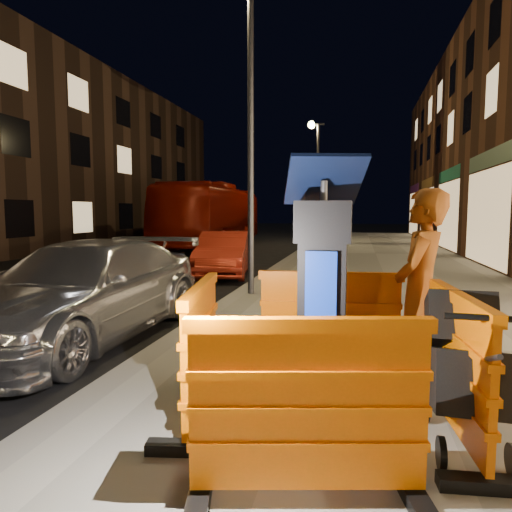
% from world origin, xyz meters
% --- Properties ---
extents(ground_plane, '(120.00, 120.00, 0.00)m').
position_xyz_m(ground_plane, '(0.00, 0.00, 0.00)').
color(ground_plane, black).
rests_on(ground_plane, ground).
extents(sidewalk, '(6.00, 60.00, 0.15)m').
position_xyz_m(sidewalk, '(3.00, 0.00, 0.07)').
color(sidewalk, gray).
rests_on(sidewalk, ground).
extents(kerb, '(0.30, 60.00, 0.15)m').
position_xyz_m(kerb, '(0.00, 0.00, 0.07)').
color(kerb, slate).
rests_on(kerb, ground).
extents(parking_kiosk, '(0.68, 0.68, 1.90)m').
position_xyz_m(parking_kiosk, '(2.05, -2.37, 1.10)').
color(parking_kiosk, black).
rests_on(parking_kiosk, sidewalk).
extents(barrier_front, '(1.45, 0.85, 1.06)m').
position_xyz_m(barrier_front, '(2.05, -3.32, 0.68)').
color(barrier_front, '#DE5D00').
rests_on(barrier_front, sidewalk).
extents(barrier_back, '(1.40, 0.67, 1.06)m').
position_xyz_m(barrier_back, '(2.05, -1.42, 0.68)').
color(barrier_back, '#DE5D00').
rests_on(barrier_back, sidewalk).
extents(barrier_kerbside, '(0.78, 1.44, 1.06)m').
position_xyz_m(barrier_kerbside, '(1.10, -2.37, 0.68)').
color(barrier_kerbside, '#DE5D00').
rests_on(barrier_kerbside, sidewalk).
extents(barrier_bldgside, '(0.69, 1.41, 1.06)m').
position_xyz_m(barrier_bldgside, '(3.00, -2.37, 0.68)').
color(barrier_bldgside, '#DE5D00').
rests_on(barrier_bldgside, sidewalk).
extents(car_silver, '(2.04, 4.73, 1.36)m').
position_xyz_m(car_silver, '(-1.41, -0.12, 0.00)').
color(car_silver, silver).
rests_on(car_silver, ground).
extents(car_red, '(1.90, 3.85, 1.21)m').
position_xyz_m(car_red, '(-1.29, 6.36, 0.00)').
color(car_red, '#9E2415').
rests_on(car_red, ground).
extents(bus_doubledecker, '(3.10, 11.20, 3.09)m').
position_xyz_m(bus_doubledecker, '(-4.79, 16.23, 0.00)').
color(bus_doubledecker, '#830E01').
rests_on(bus_doubledecker, ground).
extents(man, '(0.66, 0.78, 1.83)m').
position_xyz_m(man, '(2.85, -1.52, 1.06)').
color(man, '#8D4412').
rests_on(man, sidewalk).
extents(stroller, '(0.58, 0.85, 1.03)m').
position_xyz_m(stroller, '(3.05, -2.42, 0.67)').
color(stroller, black).
rests_on(stroller, sidewalk).
extents(street_lamp_mid, '(0.12, 0.12, 6.00)m').
position_xyz_m(street_lamp_mid, '(0.25, 3.00, 3.15)').
color(street_lamp_mid, '#3F3F44').
rests_on(street_lamp_mid, sidewalk).
extents(street_lamp_far, '(0.12, 0.12, 6.00)m').
position_xyz_m(street_lamp_far, '(0.25, 18.00, 3.15)').
color(street_lamp_far, '#3F3F44').
rests_on(street_lamp_far, sidewalk).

